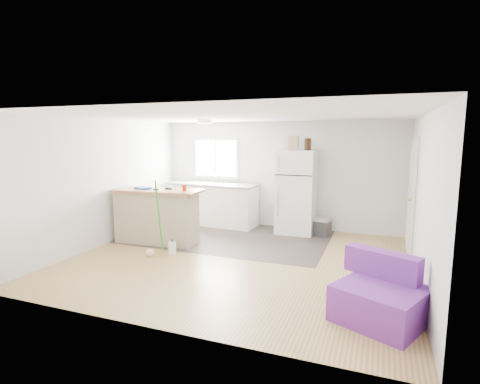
% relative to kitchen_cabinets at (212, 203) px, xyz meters
% --- Properties ---
extents(room, '(5.51, 5.01, 2.41)m').
position_rel_kitchen_cabinets_xyz_m(room, '(1.51, -2.16, 0.70)').
color(room, '#A17943').
rests_on(room, ground).
extents(vinyl_zone, '(4.05, 2.50, 0.00)m').
position_rel_kitchen_cabinets_xyz_m(vinyl_zone, '(0.78, -0.91, -0.50)').
color(vinyl_zone, '#352C27').
rests_on(vinyl_zone, floor).
extents(window, '(1.18, 0.06, 0.98)m').
position_rel_kitchen_cabinets_xyz_m(window, '(-0.04, 0.33, 1.05)').
color(window, white).
rests_on(window, back_wall).
extents(interior_door, '(0.11, 0.92, 2.10)m').
position_rel_kitchen_cabinets_xyz_m(interior_door, '(4.23, -0.61, 0.52)').
color(interior_door, white).
rests_on(interior_door, right_wall).
extents(ceiling_fixture, '(0.30, 0.30, 0.07)m').
position_rel_kitchen_cabinets_xyz_m(ceiling_fixture, '(0.31, -0.96, 1.86)').
color(ceiling_fixture, white).
rests_on(ceiling_fixture, ceiling).
extents(kitchen_cabinets, '(2.24, 0.85, 1.27)m').
position_rel_kitchen_cabinets_xyz_m(kitchen_cabinets, '(0.00, 0.00, 0.00)').
color(kitchen_cabinets, white).
rests_on(kitchen_cabinets, floor).
extents(peninsula, '(1.77, 0.79, 1.06)m').
position_rel_kitchen_cabinets_xyz_m(peninsula, '(-0.36, -1.78, 0.04)').
color(peninsula, tan).
rests_on(peninsula, floor).
extents(refrigerator, '(0.79, 0.76, 1.78)m').
position_rel_kitchen_cabinets_xyz_m(refrigerator, '(2.02, -0.05, 0.39)').
color(refrigerator, white).
rests_on(refrigerator, floor).
extents(cooler, '(0.56, 0.44, 0.38)m').
position_rel_kitchen_cabinets_xyz_m(cooler, '(2.51, -0.10, -0.30)').
color(cooler, '#2D2D30').
rests_on(cooler, floor).
extents(purple_seat, '(1.15, 1.16, 0.73)m').
position_rel_kitchen_cabinets_xyz_m(purple_seat, '(3.77, -3.56, -0.23)').
color(purple_seat, '#782F99').
rests_on(purple_seat, floor).
extents(cleaner_jug, '(0.15, 0.13, 0.28)m').
position_rel_kitchen_cabinets_xyz_m(cleaner_jug, '(0.31, -2.34, -0.38)').
color(cleaner_jug, white).
rests_on(cleaner_jug, floor).
extents(mop, '(0.27, 0.38, 1.36)m').
position_rel_kitchen_cabinets_xyz_m(mop, '(0.04, -2.55, -0.27)').
color(mop, green).
rests_on(mop, floor).
extents(red_cup, '(0.11, 0.11, 0.12)m').
position_rel_kitchen_cabinets_xyz_m(red_cup, '(0.26, -1.78, 0.62)').
color(red_cup, red).
rests_on(red_cup, peninsula).
extents(blue_tray, '(0.36, 0.32, 0.04)m').
position_rel_kitchen_cabinets_xyz_m(blue_tray, '(-0.63, -1.83, 0.58)').
color(blue_tray, '#1246AD').
rests_on(blue_tray, peninsula).
extents(tool_a, '(0.15, 0.08, 0.03)m').
position_rel_kitchen_cabinets_xyz_m(tool_a, '(-0.13, -1.71, 0.57)').
color(tool_a, black).
rests_on(tool_a, peninsula).
extents(tool_b, '(0.11, 0.06, 0.03)m').
position_rel_kitchen_cabinets_xyz_m(tool_b, '(-0.30, -1.87, 0.57)').
color(tool_b, black).
rests_on(tool_b, peninsula).
extents(cardboard_box, '(0.20, 0.10, 0.30)m').
position_rel_kitchen_cabinets_xyz_m(cardboard_box, '(1.94, -0.07, 1.43)').
color(cardboard_box, tan).
rests_on(cardboard_box, refrigerator).
extents(bottle_left, '(0.07, 0.07, 0.25)m').
position_rel_kitchen_cabinets_xyz_m(bottle_left, '(2.21, -0.09, 1.41)').
color(bottle_left, '#37190A').
rests_on(bottle_left, refrigerator).
extents(bottle_right, '(0.09, 0.09, 0.25)m').
position_rel_kitchen_cabinets_xyz_m(bottle_right, '(2.27, -0.03, 1.41)').
color(bottle_right, '#37190A').
rests_on(bottle_right, refrigerator).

